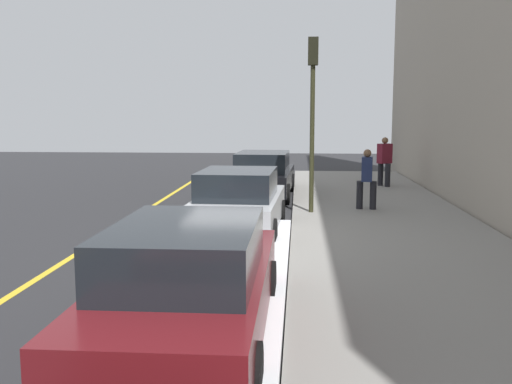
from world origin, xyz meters
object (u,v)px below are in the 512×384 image
parked_car_maroon (189,284)px  pedestrian_burgundy_coat (384,160)px  parked_car_silver (239,203)px  parked_car_black (263,175)px  traffic_light_pole (313,96)px  pedestrian_navy_coat (367,177)px

parked_car_maroon → pedestrian_burgundy_coat: (14.37, -4.36, 0.33)m
parked_car_silver → parked_car_black: size_ratio=0.87×
parked_car_maroon → traffic_light_pole: (8.65, -1.62, 2.45)m
pedestrian_burgundy_coat → pedestrian_navy_coat: bearing=166.6°
parked_car_black → pedestrian_burgundy_coat: bearing=-63.3°
parked_car_maroon → parked_car_black: size_ratio=0.99×
parked_car_silver → pedestrian_burgundy_coat: (8.19, -4.42, 0.33)m
pedestrian_navy_coat → traffic_light_pole: (-0.57, 1.52, 2.18)m
parked_car_maroon → parked_car_black: bearing=-0.5°
parked_car_black → traffic_light_pole: bearing=-157.3°
parked_car_maroon → pedestrian_navy_coat: size_ratio=2.91×
pedestrian_burgundy_coat → parked_car_maroon: bearing=163.1°
parked_car_silver → parked_car_black: 6.06m
parked_car_silver → pedestrian_burgundy_coat: pedestrian_burgundy_coat is taller
parked_car_black → pedestrian_navy_coat: (-3.02, -3.02, 0.27)m
parked_car_silver → pedestrian_navy_coat: size_ratio=2.55×
pedestrian_navy_coat → pedestrian_burgundy_coat: size_ratio=0.93×
parked_car_maroon → parked_car_silver: size_ratio=1.14×
parked_car_maroon → pedestrian_burgundy_coat: 15.02m
parked_car_maroon → parked_car_silver: (6.18, 0.07, -0.00)m
parked_car_maroon → parked_car_black: same height
parked_car_black → parked_car_silver: bearing=178.3°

